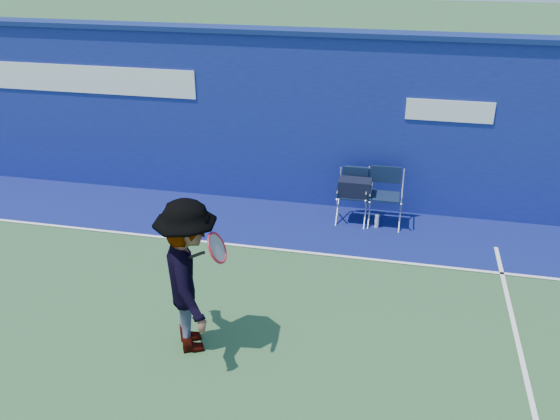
% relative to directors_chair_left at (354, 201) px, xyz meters
% --- Properties ---
extents(ground, '(80.00, 80.00, 0.00)m').
position_rel_directors_chair_left_xyz_m(ground, '(-2.18, -4.47, -0.39)').
color(ground, '#2C542E').
rests_on(ground, ground).
extents(stadium_wall, '(24.00, 0.50, 3.08)m').
position_rel_directors_chair_left_xyz_m(stadium_wall, '(-2.19, 0.73, 1.16)').
color(stadium_wall, navy).
rests_on(stadium_wall, ground).
extents(out_of_bounds_strip, '(24.00, 1.80, 0.01)m').
position_rel_directors_chair_left_xyz_m(out_of_bounds_strip, '(-2.18, -0.37, -0.39)').
color(out_of_bounds_strip, '#0D1657').
rests_on(out_of_bounds_strip, ground).
extents(court_lines, '(24.00, 12.00, 0.01)m').
position_rel_directors_chair_left_xyz_m(court_lines, '(-2.18, -3.87, -0.38)').
color(court_lines, white).
rests_on(court_lines, out_of_bounds_strip).
extents(directors_chair_left, '(0.54, 0.51, 0.92)m').
position_rel_directors_chair_left_xyz_m(directors_chair_left, '(0.00, 0.00, 0.00)').
color(directors_chair_left, silver).
rests_on(directors_chair_left, ground).
extents(directors_chair_right, '(0.58, 0.52, 0.97)m').
position_rel_directors_chair_left_xyz_m(directors_chair_right, '(0.50, -0.01, -0.09)').
color(directors_chair_right, silver).
rests_on(directors_chair_right, ground).
extents(water_bottle, '(0.07, 0.07, 0.24)m').
position_rel_directors_chair_left_xyz_m(water_bottle, '(0.41, -0.16, -0.27)').
color(water_bottle, white).
rests_on(water_bottle, ground).
extents(tennis_player, '(1.21, 1.43, 1.92)m').
position_rel_directors_chair_left_xyz_m(tennis_player, '(-1.55, -3.76, 0.57)').
color(tennis_player, '#EA4738').
rests_on(tennis_player, ground).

